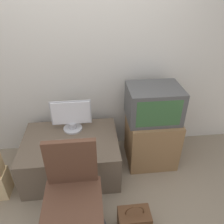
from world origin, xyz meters
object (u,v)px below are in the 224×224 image
(main_monitor, at_px, (71,116))
(office_chair, at_px, (74,201))
(keyboard, at_px, (69,143))
(handbag, at_px, (134,221))
(mouse, at_px, (87,142))
(crt_tv, at_px, (153,103))

(main_monitor, bearing_deg, office_chair, -87.55)
(keyboard, height_order, handbag, keyboard)
(mouse, bearing_deg, main_monitor, 120.54)
(crt_tv, bearing_deg, main_monitor, 175.15)
(main_monitor, relative_size, office_chair, 0.50)
(keyboard, distance_m, mouse, 0.21)
(keyboard, height_order, mouse, mouse)
(main_monitor, bearing_deg, handbag, -60.76)
(office_chair, xyz_separation_m, handbag, (0.55, -0.08, -0.28))
(keyboard, bearing_deg, handbag, -51.02)
(office_chair, bearing_deg, crt_tv, 43.72)
(main_monitor, relative_size, mouse, 9.52)
(keyboard, height_order, crt_tv, crt_tv)
(main_monitor, distance_m, handbag, 1.34)
(main_monitor, relative_size, keyboard, 1.48)
(main_monitor, xyz_separation_m, office_chair, (0.04, -0.98, -0.28))
(mouse, distance_m, crt_tv, 0.90)
(office_chair, bearing_deg, handbag, -8.36)
(mouse, relative_size, office_chair, 0.05)
(keyboard, height_order, office_chair, office_chair)
(keyboard, xyz_separation_m, crt_tv, (1.01, 0.20, 0.35))
(mouse, height_order, handbag, mouse)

